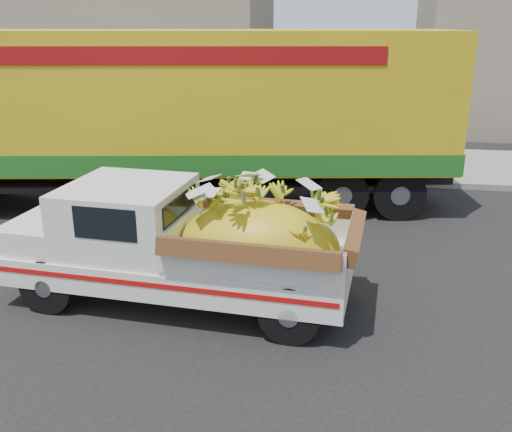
# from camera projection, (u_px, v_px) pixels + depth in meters

# --- Properties ---
(ground) EXTENTS (100.00, 100.00, 0.00)m
(ground) POSITION_uv_depth(u_px,v_px,m) (38.00, 308.00, 8.31)
(ground) COLOR black
(ground) RESTS_ON ground
(curb) EXTENTS (60.00, 0.25, 0.15)m
(curb) POSITION_uv_depth(u_px,v_px,m) (182.00, 174.00, 15.35)
(curb) COLOR gray
(curb) RESTS_ON ground
(sidewalk) EXTENTS (60.00, 4.00, 0.14)m
(sidewalk) POSITION_uv_depth(u_px,v_px,m) (202.00, 156.00, 17.31)
(sidewalk) COLOR gray
(sidewalk) RESTS_ON ground
(building_left) EXTENTS (18.00, 6.00, 5.00)m
(building_left) POSITION_uv_depth(u_px,v_px,m) (45.00, 59.00, 23.24)
(building_left) COLOR gray
(building_left) RESTS_ON ground
(pickup_truck) EXTENTS (5.13, 2.21, 1.75)m
(pickup_truck) POSITION_uv_depth(u_px,v_px,m) (204.00, 244.00, 8.18)
(pickup_truck) COLOR black
(pickup_truck) RESTS_ON ground
(semi_trailer) EXTENTS (12.08, 4.47, 3.80)m
(semi_trailer) POSITION_uv_depth(u_px,v_px,m) (178.00, 111.00, 12.30)
(semi_trailer) COLOR black
(semi_trailer) RESTS_ON ground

